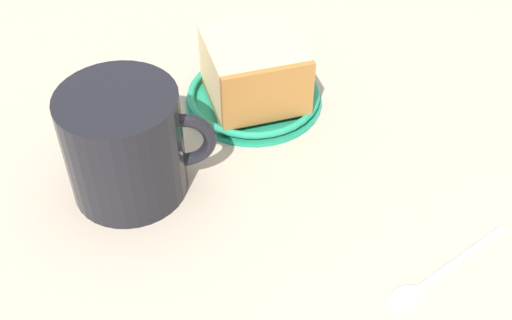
{
  "coord_description": "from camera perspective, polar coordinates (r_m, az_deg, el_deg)",
  "views": [
    {
      "loc": [
        40.26,
        -7.98,
        39.09
      ],
      "look_at": [
        2.58,
        -5.56,
        3.0
      ],
      "focal_mm": 45.3,
      "sensor_mm": 36.0,
      "label": 1
    }
  ],
  "objects": [
    {
      "name": "cake_slice",
      "position": [
        0.6,
        -0.14,
        7.8
      ],
      "size": [
        10.55,
        10.2,
        6.16
      ],
      "color": "#9E662D",
      "rests_on": "small_plate"
    },
    {
      "name": "teaspoon",
      "position": [
        0.49,
        14.73,
        -10.31
      ],
      "size": [
        7.87,
        11.11,
        0.8
      ],
      "color": "silver",
      "rests_on": "ground_plane"
    },
    {
      "name": "tea_mug",
      "position": [
        0.52,
        -11.43,
        1.43
      ],
      "size": [
        9.47,
        12.1,
        9.49
      ],
      "color": "black",
      "rests_on": "ground_plane"
    },
    {
      "name": "ground_plane",
      "position": [
        0.58,
        5.35,
        -1.29
      ],
      "size": [
        150.76,
        150.76,
        3.19
      ],
      "primitive_type": "cube",
      "color": "tan"
    },
    {
      "name": "small_plate",
      "position": [
        0.62,
        -0.21,
        5.62
      ],
      "size": [
        13.09,
        13.09,
        1.35
      ],
      "color": "#1E8C66",
      "rests_on": "ground_plane"
    }
  ]
}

